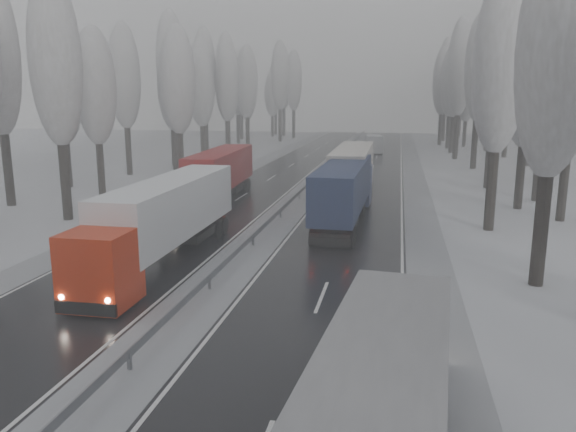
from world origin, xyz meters
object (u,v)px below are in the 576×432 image
(truck_cream_box, at_px, (353,168))
(truck_red_red, at_px, (218,174))
(truck_red_white, at_px, (164,217))
(box_truck_distant, at_px, (374,144))
(truck_blue_box, at_px, (345,188))

(truck_cream_box, xyz_separation_m, truck_red_red, (-10.88, -4.75, -0.13))
(truck_red_white, distance_m, truck_red_red, 17.19)
(truck_cream_box, relative_size, truck_red_red, 1.05)
(box_truck_distant, distance_m, truck_red_white, 64.23)
(truck_cream_box, xyz_separation_m, truck_red_white, (-8.30, -21.75, -0.10))
(truck_red_white, xyz_separation_m, truck_red_red, (-2.58, 17.00, -0.03))
(truck_blue_box, distance_m, truck_red_red, 12.37)
(truck_blue_box, height_order, truck_red_red, truck_blue_box)
(box_truck_distant, bearing_deg, truck_cream_box, -96.46)
(truck_blue_box, xyz_separation_m, box_truck_distant, (-0.35, 52.10, -1.10))
(box_truck_distant, relative_size, truck_red_white, 0.45)
(box_truck_distant, xyz_separation_m, truck_red_white, (-8.21, -63.70, 1.12))
(truck_blue_box, height_order, box_truck_distant, truck_blue_box)
(truck_cream_box, height_order, truck_red_red, truck_cream_box)
(truck_blue_box, bearing_deg, truck_red_white, -125.24)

